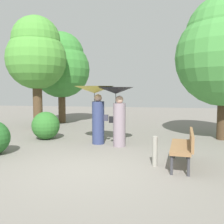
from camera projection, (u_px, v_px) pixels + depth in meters
ground_plane at (87, 169)px, 5.64m from camera, size 40.00×40.00×0.00m
person_left at (96, 102)px, 8.22m from camera, size 1.30×1.30×1.89m
person_right at (117, 106)px, 7.84m from camera, size 1.12×1.12×1.86m
park_bench at (184, 145)px, 5.82m from camera, size 0.64×1.54×0.83m
tree_near_left at (61, 65)px, 13.35m from camera, size 3.00×3.00×4.81m
tree_mid_left at (36, 54)px, 11.27m from camera, size 2.68×2.68×5.04m
bush_path_right at (46, 126)px, 9.02m from camera, size 0.99×0.99×0.99m
path_marker_post at (155, 151)px, 5.86m from camera, size 0.12×0.12×0.71m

